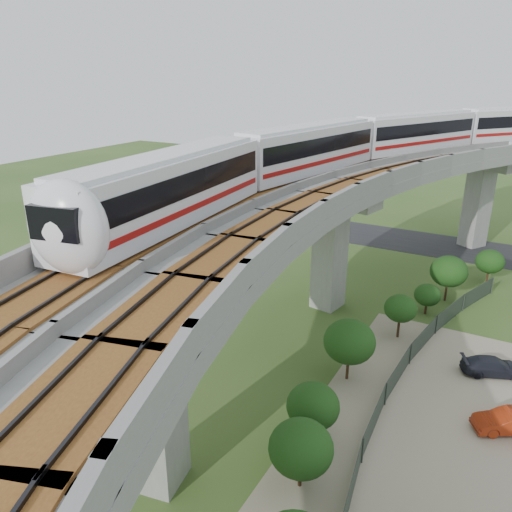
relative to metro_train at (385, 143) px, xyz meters
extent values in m
plane|color=#355220|center=(-2.74, -16.71, -12.31)|extent=(160.00, 160.00, 0.00)
cube|color=gray|center=(11.26, -18.71, -12.29)|extent=(18.00, 26.00, 0.04)
cube|color=#232326|center=(-2.74, 13.29, -12.29)|extent=(60.00, 8.00, 0.03)
cube|color=#99968E|center=(6.38, 15.09, -8.11)|extent=(2.86, 2.93, 8.40)
cube|color=#99968E|center=(6.38, 15.09, -3.31)|extent=(7.21, 5.74, 1.20)
cube|color=#99968E|center=(-1.82, -6.29, -8.11)|extent=(2.35, 2.51, 8.40)
cube|color=#99968E|center=(-1.82, -6.29, -3.31)|extent=(7.31, 3.58, 1.20)
cube|color=#99968E|center=(-1.82, -27.13, -8.11)|extent=(2.35, 2.51, 8.40)
cube|color=#99968E|center=(-1.82, -27.13, -3.31)|extent=(7.31, 3.58, 1.20)
cube|color=gray|center=(3.45, 9.83, -2.31)|extent=(16.42, 20.91, 0.80)
cube|color=gray|center=(-0.40, 11.73, -1.41)|extent=(8.66, 17.08, 1.00)
cube|color=gray|center=(7.31, 7.93, -1.41)|extent=(8.66, 17.08, 1.00)
cube|color=brown|center=(1.48, 10.80, -1.85)|extent=(10.68, 18.08, 0.12)
cube|color=black|center=(1.48, 10.80, -1.73)|extent=(9.69, 17.59, 0.12)
cube|color=brown|center=(5.43, 8.85, -1.85)|extent=(10.68, 18.08, 0.12)
cube|color=black|center=(5.43, 8.85, -1.73)|extent=(9.69, 17.59, 0.12)
cube|color=gray|center=(-2.04, -7.58, -2.31)|extent=(11.77, 20.03, 0.80)
cube|color=gray|center=(-6.29, -6.93, -1.41)|extent=(3.22, 18.71, 1.00)
cube|color=gray|center=(2.21, -8.24, -1.41)|extent=(3.22, 18.71, 1.00)
cube|color=brown|center=(-4.21, -7.25, -1.85)|extent=(5.44, 19.05, 0.12)
cube|color=black|center=(-4.21, -7.25, -1.73)|extent=(4.35, 18.88, 0.12)
cube|color=brown|center=(0.14, -7.92, -1.85)|extent=(5.44, 19.05, 0.12)
cube|color=black|center=(0.14, -7.92, -1.73)|extent=(4.35, 18.88, 0.12)
cube|color=gray|center=(-2.04, -25.84, -2.31)|extent=(11.77, 20.03, 0.80)
cube|color=gray|center=(-6.29, -26.49, -1.41)|extent=(3.22, 18.71, 1.00)
cube|color=gray|center=(2.21, -25.18, -1.41)|extent=(3.22, 18.71, 1.00)
cube|color=brown|center=(-4.21, -26.17, -1.85)|extent=(5.44, 19.05, 0.12)
cube|color=black|center=(-4.21, -26.17, -1.73)|extent=(4.35, 18.88, 0.12)
cube|color=brown|center=(0.14, -25.50, -1.85)|extent=(5.44, 19.05, 0.12)
cube|color=black|center=(0.14, -25.50, -1.73)|extent=(4.35, 18.88, 0.12)
cube|color=white|center=(-4.74, -21.63, -0.07)|extent=(3.88, 15.17, 3.20)
cube|color=white|center=(-4.74, -21.63, 1.63)|extent=(3.28, 14.38, 0.22)
cube|color=black|center=(-4.74, -21.63, 0.38)|extent=(3.89, 14.57, 1.15)
cube|color=#A31110|center=(-4.74, -21.63, -0.82)|extent=(3.89, 14.57, 0.30)
cube|color=black|center=(-4.74, -21.63, -1.53)|extent=(2.90, 12.86, 0.28)
cube|color=white|center=(-4.02, -6.08, -0.07)|extent=(5.22, 15.24, 3.20)
cube|color=white|center=(-4.02, -6.08, 1.63)|extent=(4.56, 14.41, 0.22)
cube|color=black|center=(-4.02, -6.08, 0.38)|extent=(5.18, 14.66, 1.15)
cube|color=#A31110|center=(-4.02, -6.08, -0.82)|extent=(5.18, 14.66, 0.30)
cube|color=black|center=(-4.02, -6.08, -1.53)|extent=(4.05, 12.89, 0.28)
cube|color=white|center=(0.53, 8.79, -0.07)|extent=(8.61, 14.79, 3.20)
cube|color=white|center=(0.53, 8.79, 1.63)|extent=(7.81, 13.88, 0.22)
cube|color=black|center=(0.53, 8.79, 0.38)|extent=(8.42, 14.27, 1.15)
cube|color=#A31110|center=(0.53, 8.79, -0.82)|extent=(8.42, 14.27, 0.30)
cube|color=black|center=(0.53, 8.79, -1.53)|extent=(6.96, 12.41, 0.28)
ellipsoid|color=white|center=(-3.75, -28.81, 0.08)|extent=(3.62, 2.43, 3.64)
cylinder|color=#2D382D|center=(9.51, 2.58, -11.56)|extent=(0.08, 0.08, 1.50)
cube|color=#2D382D|center=(8.64, 0.27, -11.56)|extent=(1.69, 4.77, 1.40)
cylinder|color=#2D382D|center=(7.89, -2.08, -11.56)|extent=(0.08, 0.08, 1.50)
cube|color=#2D382D|center=(7.24, -4.47, -11.56)|extent=(1.23, 4.91, 1.40)
cylinder|color=#2D382D|center=(6.71, -6.88, -11.56)|extent=(0.08, 0.08, 1.50)
cube|color=#2D382D|center=(6.30, -9.32, -11.56)|extent=(0.75, 4.99, 1.40)
cylinder|color=#2D382D|center=(6.00, -11.77, -11.56)|extent=(0.08, 0.08, 1.50)
cube|color=#2D382D|center=(5.82, -14.24, -11.56)|extent=(0.27, 5.04, 1.40)
cylinder|color=#2D382D|center=(5.76, -16.71, -11.56)|extent=(0.08, 0.08, 1.50)
cube|color=#2D382D|center=(5.82, -19.18, -11.56)|extent=(0.27, 5.04, 1.40)
cylinder|color=#2D382D|center=(6.00, -21.65, -11.56)|extent=(0.08, 0.08, 1.50)
cube|color=#2D382D|center=(6.30, -24.10, -11.56)|extent=(0.75, 4.99, 1.40)
cylinder|color=#382314|center=(8.93, 4.73, -11.63)|extent=(0.18, 0.18, 1.37)
ellipsoid|color=#1A3D13|center=(8.93, 4.73, -10.21)|extent=(2.44, 2.44, 2.08)
cylinder|color=#382314|center=(6.31, -0.69, -11.46)|extent=(0.18, 0.18, 1.70)
ellipsoid|color=#1A3D13|center=(6.31, -0.69, -9.73)|extent=(2.96, 2.96, 2.52)
cylinder|color=#382314|center=(5.40, -3.94, -11.81)|extent=(0.18, 0.18, 1.00)
ellipsoid|color=#1A3D13|center=(5.40, -3.94, -10.71)|extent=(2.01, 2.01, 1.71)
cylinder|color=#382314|center=(4.44, -8.66, -11.51)|extent=(0.18, 0.18, 1.60)
ellipsoid|color=#1A3D13|center=(4.44, -8.66, -10.03)|extent=(2.27, 2.27, 1.93)
cylinder|color=#382314|center=(3.01, -15.29, -11.46)|extent=(0.18, 0.18, 1.69)
ellipsoid|color=#1A3D13|center=(3.01, -15.29, -9.68)|extent=(3.12, 3.12, 2.65)
cylinder|color=#382314|center=(3.20, -21.22, -11.71)|extent=(0.18, 0.18, 1.21)
ellipsoid|color=#1A3D13|center=(3.20, -21.22, -10.29)|extent=(2.70, 2.70, 2.29)
cylinder|color=#382314|center=(3.95, -24.37, -11.67)|extent=(0.18, 0.18, 1.27)
ellipsoid|color=#1A3D13|center=(3.95, -24.37, -10.16)|extent=(2.92, 2.92, 2.48)
imported|color=maroon|center=(11.95, -15.73, -11.68)|extent=(3.72, 2.91, 1.18)
imported|color=black|center=(10.75, -10.42, -11.72)|extent=(4.10, 2.94, 1.10)
camera|label=1|loc=(10.79, -40.75, 5.51)|focal=35.00mm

